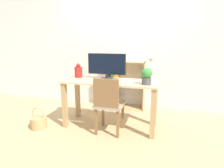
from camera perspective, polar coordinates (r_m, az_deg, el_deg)
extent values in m
plane|color=tan|center=(3.11, -0.51, -12.57)|extent=(10.00, 10.00, 0.00)
cube|color=silver|center=(3.91, 4.13, 12.12)|extent=(8.00, 0.05, 2.60)
cube|color=#D8BC8C|center=(2.88, -0.54, 0.75)|extent=(1.47, 0.57, 0.03)
cube|color=tan|center=(3.04, -14.21, -6.33)|extent=(0.07, 0.07, 0.72)
cube|color=tan|center=(2.66, 12.37, -8.93)|extent=(0.07, 0.07, 0.72)
cube|color=tan|center=(3.42, -10.42, -4.04)|extent=(0.07, 0.07, 0.72)
cube|color=tan|center=(3.09, 12.91, -5.93)|extent=(0.07, 0.07, 0.72)
cylinder|color=#232326|center=(3.02, -1.66, 1.71)|extent=(0.20, 0.20, 0.02)
cylinder|color=#232326|center=(3.01, -1.67, 2.53)|extent=(0.04, 0.04, 0.07)
cube|color=#232326|center=(2.99, -1.65, 6.13)|extent=(0.62, 0.02, 0.33)
cube|color=black|center=(2.99, -1.69, 6.12)|extent=(0.60, 0.03, 0.31)
cube|color=silver|center=(2.84, -2.49, 1.01)|extent=(0.35, 0.15, 0.02)
cylinder|color=#B2231E|center=(3.19, -10.18, 3.56)|extent=(0.13, 0.13, 0.18)
sphere|color=#B2231E|center=(3.18, -10.26, 5.60)|extent=(0.07, 0.07, 0.07)
cylinder|color=#B7B7BC|center=(2.92, 11.65, 1.14)|extent=(0.10, 0.10, 0.02)
cylinder|color=#B7B7BC|center=(2.89, 11.80, 4.47)|extent=(0.02, 0.02, 0.32)
cylinder|color=#B7B7BC|center=(2.83, 11.87, 7.59)|extent=(0.01, 0.10, 0.01)
cone|color=#B7B7BC|center=(2.78, 11.78, 7.11)|extent=(0.08, 0.08, 0.06)
cylinder|color=#4C4C51|center=(2.64, 10.46, 0.88)|extent=(0.13, 0.13, 0.10)
sphere|color=#388C3D|center=(2.62, 10.55, 3.24)|extent=(0.15, 0.15, 0.15)
cube|color=#9E937F|center=(2.78, -0.67, -6.30)|extent=(0.40, 0.40, 0.04)
cube|color=brown|center=(2.54, -1.86, -2.87)|extent=(0.36, 0.03, 0.40)
cube|color=brown|center=(2.76, -4.92, -11.39)|extent=(0.04, 0.04, 0.40)
cube|color=brown|center=(2.67, 1.75, -12.18)|extent=(0.04, 0.04, 0.40)
cube|color=brown|center=(3.04, -2.75, -9.06)|extent=(0.04, 0.04, 0.40)
cube|color=brown|center=(2.96, 3.29, -9.67)|extent=(0.04, 0.04, 0.40)
cube|color=tan|center=(3.92, -1.63, 0.07)|extent=(0.02, 0.28, 0.96)
cube|color=tan|center=(3.76, 9.84, -0.61)|extent=(0.02, 0.28, 0.96)
cube|color=tan|center=(3.95, 3.89, -6.96)|extent=(0.80, 0.28, 0.02)
cube|color=tan|center=(3.75, 4.10, 6.80)|extent=(0.80, 0.28, 0.02)
cube|color=tan|center=(3.82, 3.99, -0.27)|extent=(0.77, 0.28, 0.02)
cube|color=navy|center=(3.98, -0.89, -4.53)|extent=(0.07, 0.24, 0.28)
cube|color=orange|center=(3.96, -0.10, -4.10)|extent=(0.04, 0.24, 0.35)
cube|color=beige|center=(3.95, 0.67, -4.41)|extent=(0.05, 0.24, 0.31)
cube|color=navy|center=(3.94, 1.42, -4.64)|extent=(0.04, 0.24, 0.29)
cube|color=#2D7F38|center=(3.86, -1.10, 3.12)|extent=(0.04, 0.24, 0.41)
cube|color=black|center=(3.86, -0.41, 2.65)|extent=(0.04, 0.24, 0.35)
cube|color=#2D7F38|center=(3.84, 0.53, 2.73)|extent=(0.06, 0.24, 0.36)
cube|color=orange|center=(3.82, 1.56, 2.81)|extent=(0.06, 0.24, 0.38)
cylinder|color=tan|center=(3.22, -21.44, -10.92)|extent=(0.24, 0.24, 0.18)
torus|color=tan|center=(3.16, -21.65, -8.43)|extent=(0.21, 0.02, 0.21)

